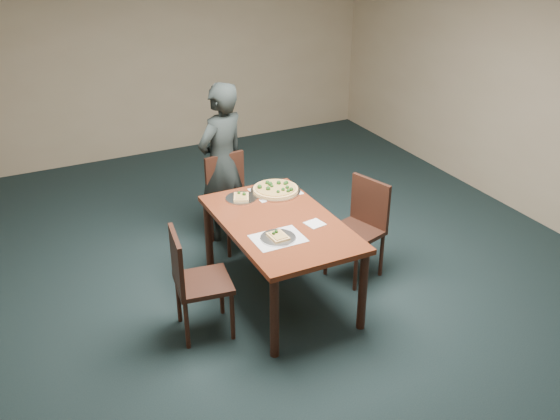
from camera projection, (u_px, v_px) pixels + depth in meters
name	position (u px, v px, depth m)	size (l,w,h in m)	color
ground	(299.00, 300.00, 5.44)	(8.00, 8.00, 0.00)	black
room_shell	(302.00, 108.00, 4.66)	(8.00, 8.00, 8.00)	tan
dining_table	(280.00, 231.00, 5.20)	(0.90, 1.50, 0.75)	#592211
chair_far	(231.00, 195.00, 6.14)	(0.47, 0.47, 0.91)	black
chair_left	(193.00, 278.00, 4.82)	(0.48, 0.48, 0.91)	black
chair_right	(361.00, 223.00, 5.62)	(0.52, 0.52, 0.91)	black
diner	(222.00, 163.00, 6.14)	(0.59, 0.39, 1.61)	black
placemat_main	(276.00, 191.00, 5.67)	(0.42, 0.32, 0.00)	white
placemat_near	(278.00, 238.00, 4.89)	(0.40, 0.30, 0.00)	white
pizza_pan	(276.00, 189.00, 5.66)	(0.45, 0.45, 0.07)	silver
slice_plate_near	(278.00, 237.00, 4.89)	(0.28, 0.28, 0.06)	silver
slice_plate_far	(241.00, 197.00, 5.53)	(0.28, 0.28, 0.06)	silver
napkin	(315.00, 224.00, 5.10)	(0.14, 0.14, 0.01)	white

